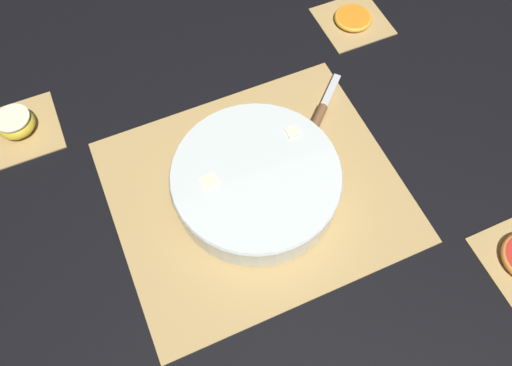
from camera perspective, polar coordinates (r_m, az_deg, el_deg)
ground_plane at (r=0.88m, az=0.00°, el=-0.94°), size 6.00×6.00×0.00m
bamboo_mat_center at (r=0.88m, az=0.00°, el=-0.85°), size 0.49×0.43×0.01m
coaster_mat_far_left at (r=1.05m, az=-25.28°, el=5.47°), size 0.14×0.14×0.01m
coaster_mat_far_right at (r=1.15m, az=10.96°, el=17.74°), size 0.14×0.14×0.01m
fruit_salad_bowl at (r=0.85m, az=-0.04°, el=0.34°), size 0.29×0.29×0.07m
paring_knife at (r=0.96m, az=7.29°, el=7.78°), size 0.11×0.11×0.02m
apple_half at (r=1.03m, az=-25.77°, el=6.17°), size 0.07×0.07×0.04m
orange_slice_whole at (r=1.15m, az=11.03°, el=18.02°), size 0.08×0.08×0.01m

